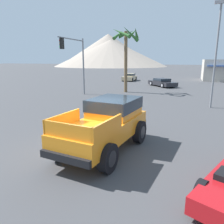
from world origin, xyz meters
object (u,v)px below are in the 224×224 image
(parked_car_dark, at_px, (162,82))
(traffic_light_crosswalk, at_px, (75,55))
(palm_tree_tall, at_px, (126,43))
(street_lamp_post, at_px, (217,46))
(parked_car_tan, at_px, (130,77))
(orange_pickup_truck, at_px, (107,121))

(parked_car_dark, xyz_separation_m, traffic_light_crosswalk, (-7.03, -11.55, 3.44))
(palm_tree_tall, bearing_deg, street_lamp_post, -34.46)
(traffic_light_crosswalk, distance_m, street_lamp_post, 12.22)
(parked_car_tan, relative_size, palm_tree_tall, 0.59)
(parked_car_dark, bearing_deg, street_lamp_post, 71.93)
(traffic_light_crosswalk, relative_size, palm_tree_tall, 0.81)
(parked_car_tan, height_order, parked_car_dark, parked_car_tan)
(street_lamp_post, bearing_deg, traffic_light_crosswalk, 174.61)
(parked_car_dark, distance_m, palm_tree_tall, 9.01)
(street_lamp_post, relative_size, palm_tree_tall, 1.09)
(palm_tree_tall, bearing_deg, parked_car_dark, 64.88)
(parked_car_tan, relative_size, traffic_light_crosswalk, 0.72)
(street_lamp_post, distance_m, palm_tree_tall, 10.18)
(orange_pickup_truck, xyz_separation_m, palm_tree_tall, (-3.63, 15.66, 4.15))
(orange_pickup_truck, relative_size, street_lamp_post, 0.69)
(street_lamp_post, bearing_deg, orange_pickup_truck, -115.57)
(orange_pickup_truck, xyz_separation_m, traffic_light_crosswalk, (-7.41, 11.06, 2.87))
(parked_car_tan, bearing_deg, orange_pickup_truck, 103.26)
(parked_car_tan, relative_size, street_lamp_post, 0.54)
(orange_pickup_truck, bearing_deg, traffic_light_crosswalk, 131.64)
(street_lamp_post, xyz_separation_m, palm_tree_tall, (-8.37, 5.75, 0.74))
(orange_pickup_truck, height_order, palm_tree_tall, palm_tree_tall)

